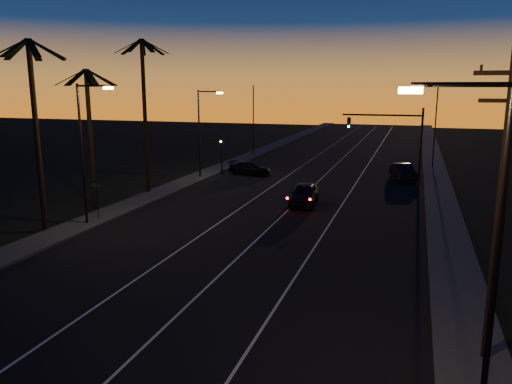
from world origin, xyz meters
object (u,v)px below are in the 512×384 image
(utility_pole, at_px, (501,203))
(right_car, at_px, (403,172))
(signal_mast, at_px, (394,132))
(lead_car, at_px, (304,194))
(cross_car, at_px, (250,168))

(utility_pole, height_order, right_car, utility_pole)
(right_car, bearing_deg, signal_mast, -109.16)
(signal_mast, bearing_deg, lead_car, -120.33)
(utility_pole, distance_m, signal_mast, 30.33)
(utility_pole, distance_m, cross_car, 36.46)
(lead_car, height_order, cross_car, lead_car)
(cross_car, bearing_deg, utility_pole, -59.28)
(utility_pole, xyz_separation_m, signal_mast, (-4.46, 29.99, -0.53))
(right_car, bearing_deg, lead_car, -118.11)
(right_car, distance_m, cross_car, 15.06)
(right_car, xyz_separation_m, cross_car, (-14.97, -1.66, -0.12))
(signal_mast, relative_size, cross_car, 1.49)
(utility_pole, xyz_separation_m, cross_car, (-18.47, 31.08, -4.66))
(lead_car, relative_size, right_car, 1.10)
(utility_pole, distance_m, lead_car, 22.86)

